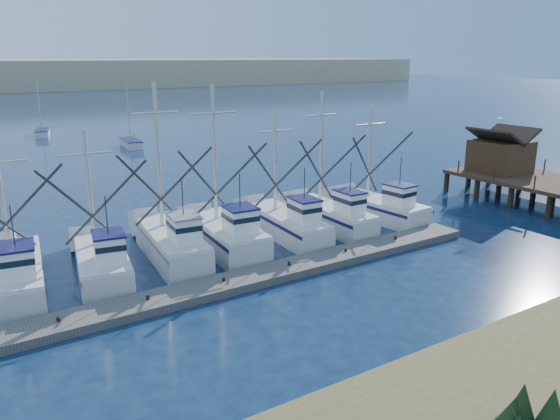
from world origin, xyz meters
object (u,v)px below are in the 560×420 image
object	(u,v)px
floating_dock	(241,281)
timber_pier	(538,172)
sailboat_near	(131,143)
sailboat_far	(43,133)

from	to	relation	value
floating_dock	timber_pier	size ratio (longest dim) A/B	1.58
sailboat_near	timber_pier	bearing A→B (deg)	-62.23
floating_dock	sailboat_far	distance (m)	64.04
sailboat_far	floating_dock	bearing A→B (deg)	-78.69
floating_dock	timber_pier	bearing A→B (deg)	2.89
timber_pier	sailboat_near	world-z (taller)	sailboat_near
timber_pier	sailboat_near	size ratio (longest dim) A/B	2.47
sailboat_far	sailboat_near	bearing A→B (deg)	-53.10
floating_dock	sailboat_far	bearing A→B (deg)	88.23
sailboat_near	sailboat_far	distance (m)	18.97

